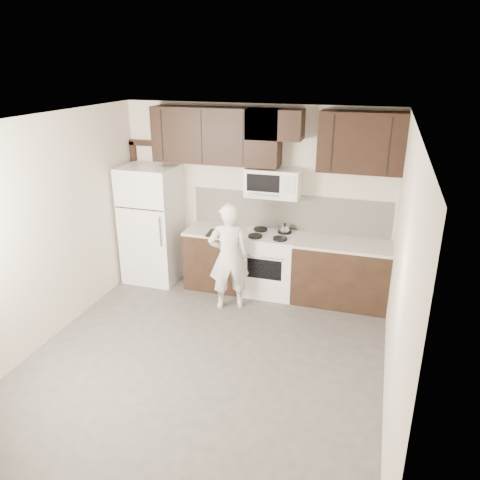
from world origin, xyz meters
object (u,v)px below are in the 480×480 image
at_px(stove, 269,263).
at_px(person, 229,257).
at_px(refrigerator, 152,224).
at_px(microwave, 273,183).

xyz_separation_m(stove, person, (-0.42, -0.61, 0.30)).
bearing_deg(stove, refrigerator, -178.49).
height_order(stove, refrigerator, refrigerator).
height_order(refrigerator, person, refrigerator).
height_order(stove, microwave, microwave).
xyz_separation_m(refrigerator, person, (1.43, -0.56, -0.14)).
bearing_deg(refrigerator, microwave, 5.15).
bearing_deg(refrigerator, person, -21.35).
relative_size(stove, person, 0.62).
height_order(microwave, refrigerator, microwave).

